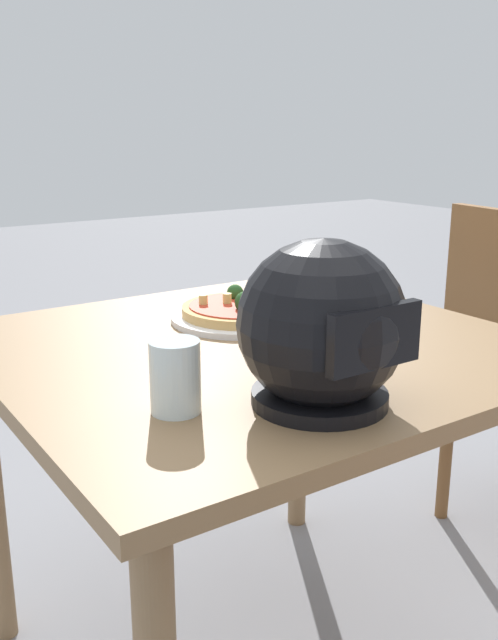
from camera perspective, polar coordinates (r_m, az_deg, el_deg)
The scene contains 5 objects.
dining_table at distance 1.31m, azimuth 0.60°, elevation -5.53°, with size 0.94×0.89×0.71m.
pizza_plate at distance 1.42m, azimuth -0.55°, elevation 0.24°, with size 0.29×0.29×0.01m, color white.
pizza at distance 1.41m, azimuth -0.44°, elevation 1.02°, with size 0.24×0.24×0.06m.
motorcycle_helmet at distance 0.97m, azimuth 5.98°, elevation -0.64°, with size 0.24×0.24×0.24m.
drinking_glass at distance 0.96m, azimuth -6.04°, elevation -4.61°, with size 0.07×0.07×0.10m, color silver.
Camera 1 is at (0.70, 1.01, 1.09)m, focal length 39.23 mm.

